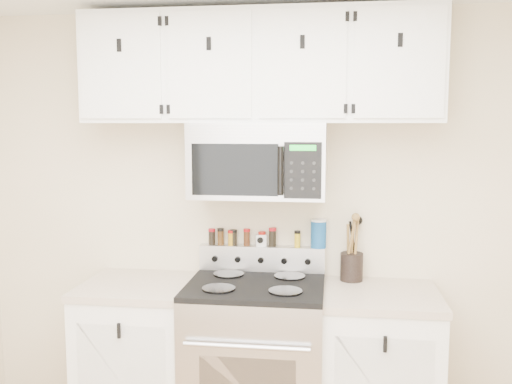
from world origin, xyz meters
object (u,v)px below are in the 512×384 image
(range, at_px, (256,362))
(utensil_crock, at_px, (352,264))
(salt_canister, at_px, (318,233))
(microwave, at_px, (259,160))

(range, height_order, utensil_crock, utensil_crock)
(salt_canister, bearing_deg, utensil_crock, -14.28)
(range, relative_size, microwave, 1.45)
(range, distance_m, utensil_crock, 0.79)
(microwave, bearing_deg, salt_canister, 24.61)
(salt_canister, bearing_deg, range, -140.30)
(microwave, bearing_deg, utensil_crock, 11.12)
(range, height_order, salt_canister, salt_canister)
(microwave, relative_size, utensil_crock, 1.98)
(salt_canister, bearing_deg, microwave, -155.39)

